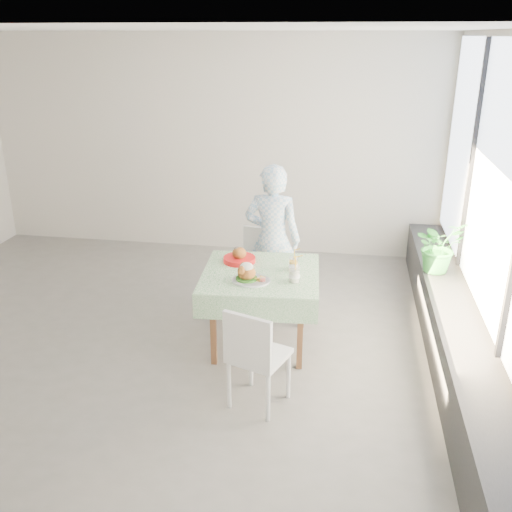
% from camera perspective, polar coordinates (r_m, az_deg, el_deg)
% --- Properties ---
extents(floor, '(6.00, 6.00, 0.00)m').
position_cam_1_polar(floor, '(5.79, -9.96, -7.51)').
color(floor, '#605D5B').
rests_on(floor, ground).
extents(ceiling, '(6.00, 6.00, 0.00)m').
position_cam_1_polar(ceiling, '(5.09, -12.09, 21.33)').
color(ceiling, white).
rests_on(ceiling, ground).
extents(wall_back, '(6.00, 0.02, 2.80)m').
position_cam_1_polar(wall_back, '(7.60, -4.49, 10.94)').
color(wall_back, beige).
rests_on(wall_back, ground).
extents(wall_right, '(0.02, 5.00, 2.80)m').
position_cam_1_polar(wall_right, '(5.10, 22.75, 4.16)').
color(wall_right, beige).
rests_on(wall_right, ground).
extents(window_pane, '(0.01, 4.80, 2.18)m').
position_cam_1_polar(window_pane, '(5.03, 22.82, 6.90)').
color(window_pane, '#D1E0F9').
rests_on(window_pane, ground).
extents(window_ledge, '(0.40, 4.80, 0.50)m').
position_cam_1_polar(window_ledge, '(5.48, 19.00, -7.24)').
color(window_ledge, black).
rests_on(window_ledge, ground).
extents(cafe_table, '(1.11, 1.11, 0.74)m').
position_cam_1_polar(cafe_table, '(5.29, 0.45, -4.46)').
color(cafe_table, brown).
rests_on(cafe_table, ground).
extents(chair_far, '(0.46, 0.46, 0.85)m').
position_cam_1_polar(chair_far, '(6.12, 0.06, -2.80)').
color(chair_far, white).
rests_on(chair_far, ground).
extents(chair_near, '(0.52, 0.52, 0.85)m').
position_cam_1_polar(chair_near, '(4.57, 0.22, -11.79)').
color(chair_near, white).
rests_on(chair_near, ground).
extents(diner, '(0.60, 0.41, 1.59)m').
position_cam_1_polar(diner, '(5.83, 1.66, 1.60)').
color(diner, '#88B7DA').
rests_on(diner, ground).
extents(main_dish, '(0.34, 0.34, 0.18)m').
position_cam_1_polar(main_dish, '(4.96, -0.73, -1.95)').
color(main_dish, white).
rests_on(main_dish, cafe_table).
extents(juice_cup_orange, '(0.09, 0.09, 0.25)m').
position_cam_1_polar(juice_cup_orange, '(5.21, 3.76, -0.84)').
color(juice_cup_orange, white).
rests_on(juice_cup_orange, cafe_table).
extents(juice_cup_lemonade, '(0.10, 0.10, 0.29)m').
position_cam_1_polar(juice_cup_lemonade, '(4.96, 3.86, -1.87)').
color(juice_cup_lemonade, white).
rests_on(juice_cup_lemonade, cafe_table).
extents(second_dish, '(0.30, 0.30, 0.14)m').
position_cam_1_polar(second_dish, '(5.40, -1.67, -0.16)').
color(second_dish, red).
rests_on(second_dish, cafe_table).
extents(potted_plant, '(0.64, 0.62, 0.54)m').
position_cam_1_polar(potted_plant, '(6.02, 17.82, 0.96)').
color(potted_plant, '#2B8337').
rests_on(potted_plant, window_ledge).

